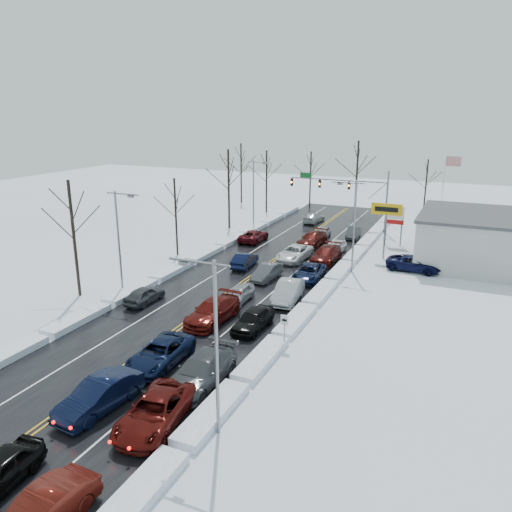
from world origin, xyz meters
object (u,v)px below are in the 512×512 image
at_px(traffic_signal_mast, 348,188).
at_px(tires_plus_sign, 386,213).
at_px(oncoming_car_0, 245,267).
at_px(queued_car_0, 0,488).
at_px(flagpole, 444,188).

xyz_separation_m(traffic_signal_mast, tires_plus_sign, (7.05, -12.00, -0.49)).
bearing_deg(traffic_signal_mast, oncoming_car_0, -104.42).
height_order(tires_plus_sign, oncoming_car_0, tires_plus_sign).
relative_size(tires_plus_sign, queued_car_0, 1.35).
relative_size(traffic_signal_mast, flagpole, 1.33).
relative_size(tires_plus_sign, oncoming_car_0, 1.36).
bearing_deg(flagpole, tires_plus_sign, -108.44).
relative_size(flagpole, queued_car_0, 2.25).
bearing_deg(queued_car_0, oncoming_car_0, 90.20).
bearing_deg(tires_plus_sign, oncoming_car_0, -144.58).
height_order(tires_plus_sign, queued_car_0, tires_plus_sign).
bearing_deg(traffic_signal_mast, tires_plus_sign, -59.54).
bearing_deg(queued_car_0, tires_plus_sign, 71.74).
xyz_separation_m(traffic_signal_mast, flagpole, (11.72, 2.01, 0.45)).
bearing_deg(oncoming_car_0, tires_plus_sign, -148.87).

